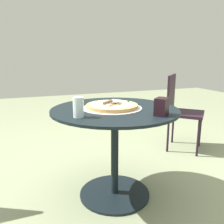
% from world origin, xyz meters
% --- Properties ---
extents(ground_plane, '(10.00, 10.00, 0.00)m').
position_xyz_m(ground_plane, '(0.00, 0.00, 0.00)').
color(ground_plane, gray).
extents(patio_table, '(0.93, 0.93, 0.70)m').
position_xyz_m(patio_table, '(0.00, 0.00, 0.50)').
color(patio_table, black).
rests_on(patio_table, ground).
extents(pizza_on_tray, '(0.44, 0.44, 0.05)m').
position_xyz_m(pizza_on_tray, '(0.02, 0.02, 0.71)').
color(pizza_on_tray, silver).
rests_on(pizza_on_tray, patio_table).
extents(pizza_server, '(0.17, 0.19, 0.02)m').
position_xyz_m(pizza_server, '(-0.00, 0.03, 0.75)').
color(pizza_server, silver).
rests_on(pizza_server, pizza_on_tray).
extents(drinking_cup, '(0.07, 0.07, 0.13)m').
position_xyz_m(drinking_cup, '(-0.16, 0.30, 0.76)').
color(drinking_cup, silver).
rests_on(drinking_cup, patio_table).
extents(napkin_dispenser, '(0.12, 0.12, 0.11)m').
position_xyz_m(napkin_dispenser, '(-0.29, -0.21, 0.75)').
color(napkin_dispenser, black).
rests_on(napkin_dispenser, patio_table).
extents(patio_chair_far, '(0.54, 0.54, 0.86)m').
position_xyz_m(patio_chair_far, '(0.65, -1.05, 0.50)').
color(patio_chair_far, black).
rests_on(patio_chair_far, ground).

